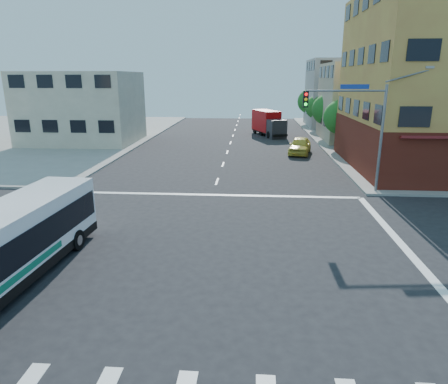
{
  "coord_description": "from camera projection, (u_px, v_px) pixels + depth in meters",
  "views": [
    {
      "loc": [
        2.53,
        -15.4,
        7.42
      ],
      "look_at": [
        1.12,
        4.47,
        1.67
      ],
      "focal_mm": 32.0,
      "sensor_mm": 36.0,
      "label": 1
    }
  ],
  "objects": [
    {
      "name": "street_tree_d",
      "position": [
        311.0,
        100.0,
        64.87
      ],
      "size": [
        4.0,
        4.0,
        6.03
      ],
      "color": "#362213",
      "rests_on": "ground"
    },
    {
      "name": "building_east_far",
      "position": [
        349.0,
        94.0,
        60.43
      ],
      "size": [
        12.06,
        10.06,
        10.0
      ],
      "color": "#9B9B96",
      "rests_on": "ground"
    },
    {
      "name": "ground",
      "position": [
        190.0,
        258.0,
        16.99
      ],
      "size": [
        120.0,
        120.0,
        0.0
      ],
      "primitive_type": "plane",
      "color": "black",
      "rests_on": "ground"
    },
    {
      "name": "street_tree_b",
      "position": [
        328.0,
        108.0,
        49.57
      ],
      "size": [
        3.8,
        3.8,
        5.79
      ],
      "color": "#362213",
      "rests_on": "ground"
    },
    {
      "name": "signal_mast_ne",
      "position": [
        356.0,
        117.0,
        25.17
      ],
      "size": [
        7.91,
        1.13,
        8.07
      ],
      "color": "slate",
      "rests_on": "ground"
    },
    {
      "name": "street_tree_c",
      "position": [
        318.0,
        106.0,
        57.31
      ],
      "size": [
        3.4,
        3.4,
        5.29
      ],
      "color": "#362213",
      "rests_on": "ground"
    },
    {
      "name": "parked_car",
      "position": [
        300.0,
        146.0,
        39.9
      ],
      "size": [
        2.93,
        5.18,
        1.66
      ],
      "primitive_type": "imported",
      "rotation": [
        0.0,
        0.0,
        -0.21
      ],
      "color": "gold",
      "rests_on": "ground"
    },
    {
      "name": "building_west",
      "position": [
        82.0,
        108.0,
        45.77
      ],
      "size": [
        12.06,
        10.06,
        8.0
      ],
      "color": "beige",
      "rests_on": "ground"
    },
    {
      "name": "transit_bus",
      "position": [
        1.0,
        248.0,
        14.26
      ],
      "size": [
        2.82,
        10.74,
        3.15
      ],
      "rotation": [
        0.0,
        0.0,
        -0.05
      ],
      "color": "black",
      "rests_on": "ground"
    },
    {
      "name": "street_tree_a",
      "position": [
        342.0,
        115.0,
        41.95
      ],
      "size": [
        3.6,
        3.6,
        5.53
      ],
      "color": "#362213",
      "rests_on": "ground"
    },
    {
      "name": "building_east_near",
      "position": [
        375.0,
        103.0,
        47.15
      ],
      "size": [
        12.06,
        10.06,
        9.0
      ],
      "color": "tan",
      "rests_on": "ground"
    },
    {
      "name": "box_truck",
      "position": [
        269.0,
        124.0,
        52.18
      ],
      "size": [
        4.49,
        7.36,
        3.2
      ],
      "rotation": [
        0.0,
        0.0,
        0.37
      ],
      "color": "#252429",
      "rests_on": "ground"
    }
  ]
}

